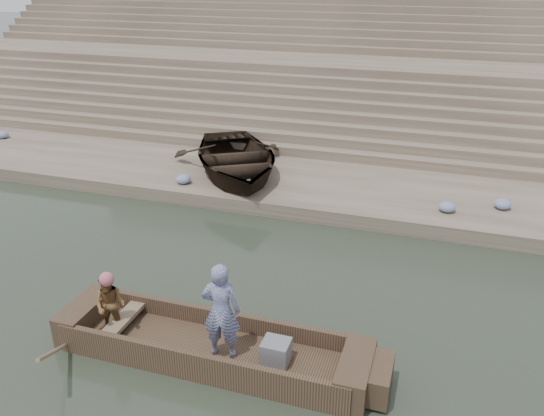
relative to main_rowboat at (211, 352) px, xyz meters
The scene contains 12 objects.
ground 3.04m from the main_rowboat, behind, with size 120.00×120.00×0.00m, color #283124.
lower_landing 8.41m from the main_rowboat, 111.15° to the left, with size 32.00×4.00×0.40m, color gray.
mid_landing 15.69m from the main_rowboat, 101.19° to the left, with size 32.00×3.00×2.80m, color gray.
upper_landing 22.69m from the main_rowboat, 97.74° to the left, with size 32.00×3.00×5.20m, color gray.
ghat_steps 17.39m from the main_rowboat, 100.10° to the left, with size 32.00×11.00×5.20m.
main_rowboat is the anchor object (origin of this frame).
rowboat_trim 0.29m from the main_rowboat, ahead, with size 6.04×2.63×1.85m.
standing_man 1.04m from the main_rowboat, 20.53° to the right, with size 0.65×0.42×1.78m, color navy.
rowing_man 1.98m from the main_rowboat, behind, with size 0.58×0.45×1.18m, color #226623.
television 1.23m from the main_rowboat, ahead, with size 0.46×0.42×0.40m.
beached_rowboat 8.15m from the main_rowboat, 108.26° to the left, with size 3.57×5.00×1.04m, color #2D2116.
cloth_bundles 7.56m from the main_rowboat, 103.82° to the left, with size 17.79×2.51×0.26m.
Camera 1 is at (6.46, -6.90, 6.37)m, focal length 36.20 mm.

